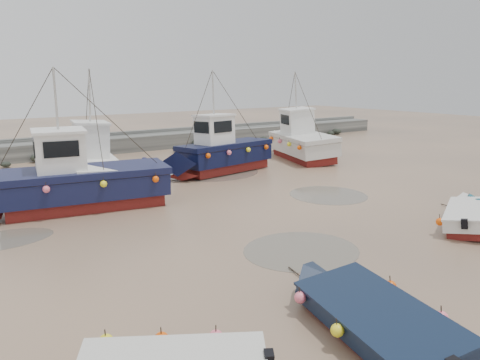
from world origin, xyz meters
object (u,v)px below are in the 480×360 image
object	(u,v)px
cabin_boat_1	(91,167)
cabin_boat_3	(300,140)
dinghy_3	(470,212)
dinghy_1	(370,311)
person	(145,193)
cabin_boat_0	(71,181)
cabin_boat_2	(218,151)

from	to	relation	value
cabin_boat_1	cabin_boat_3	size ratio (longest dim) A/B	1.04
cabin_boat_3	dinghy_3	bearing A→B (deg)	-91.23
dinghy_1	cabin_boat_3	bearing A→B (deg)	65.03
dinghy_3	person	xyz separation A→B (m)	(-8.48, 12.49, -0.54)
dinghy_3	cabin_boat_3	size ratio (longest dim) A/B	0.61
cabin_boat_0	person	distance (m)	4.28
cabin_boat_1	person	bearing A→B (deg)	-26.75
dinghy_3	cabin_boat_3	distance (m)	16.75
cabin_boat_0	cabin_boat_3	xyz separation A→B (m)	(17.67, 4.44, 0.03)
dinghy_1	cabin_boat_2	world-z (taller)	cabin_boat_2
cabin_boat_3	cabin_boat_1	bearing A→B (deg)	-156.57
cabin_boat_0	person	xyz separation A→B (m)	(3.93, 1.05, -1.33)
cabin_boat_0	cabin_boat_2	size ratio (longest dim) A/B	1.11
cabin_boat_0	cabin_boat_1	size ratio (longest dim) A/B	1.06
cabin_boat_1	cabin_boat_2	world-z (taller)	same
dinghy_1	cabin_boat_0	size ratio (longest dim) A/B	0.63
dinghy_1	cabin_boat_2	distance (m)	19.14
dinghy_3	cabin_boat_2	distance (m)	14.94
dinghy_1	cabin_boat_3	xyz separation A→B (m)	(14.99, 18.93, 0.82)
cabin_boat_2	cabin_boat_3	bearing A→B (deg)	-90.72
person	cabin_boat_1	bearing A→B (deg)	-60.10
dinghy_3	cabin_boat_0	size ratio (longest dim) A/B	0.56
dinghy_1	person	world-z (taller)	dinghy_1
cabin_boat_2	person	bearing A→B (deg)	101.15
dinghy_1	cabin_boat_3	distance (m)	24.16
cabin_boat_3	person	world-z (taller)	cabin_boat_3
dinghy_3	cabin_boat_3	xyz separation A→B (m)	(5.26, 15.88, 0.82)
dinghy_1	cabin_boat_1	bearing A→B (deg)	106.55
cabin_boat_3	cabin_boat_2	bearing A→B (deg)	-154.27
cabin_boat_1	cabin_boat_2	distance (m)	8.10
dinghy_1	cabin_boat_1	world-z (taller)	cabin_boat_1
person	cabin_boat_0	bearing A→B (deg)	-8.58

